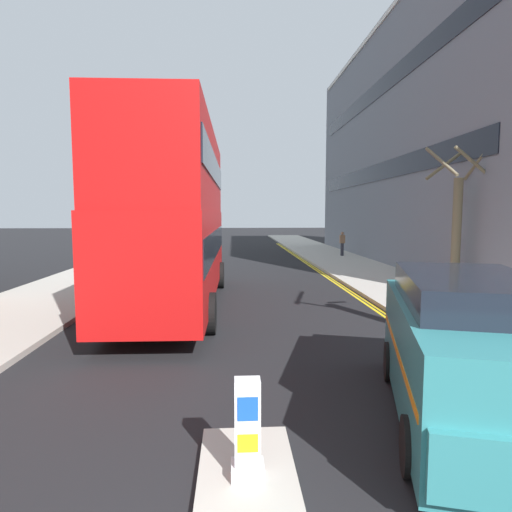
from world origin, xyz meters
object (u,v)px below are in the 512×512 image
object	(u,v)px
pedestrian_far	(342,243)
keep_left_bollard	(247,433)
double_decker_bus_away	(176,212)
taxi_minivan	(470,353)

from	to	relation	value
pedestrian_far	keep_left_bollard	bearing A→B (deg)	-106.62
keep_left_bollard	pedestrian_far	distance (m)	25.36
keep_left_bollard	double_decker_bus_away	world-z (taller)	double_decker_bus_away
keep_left_bollard	taxi_minivan	xyz separation A→B (m)	(3.12, 1.15, 0.46)
taxi_minivan	pedestrian_far	xyz separation A→B (m)	(4.14, 23.15, -0.08)
keep_left_bollard	pedestrian_far	world-z (taller)	pedestrian_far
double_decker_bus_away	taxi_minivan	bearing A→B (deg)	-58.58
keep_left_bollard	pedestrian_far	xyz separation A→B (m)	(7.25, 24.30, 0.38)
keep_left_bollard	double_decker_bus_away	bearing A→B (deg)	101.64
double_decker_bus_away	taxi_minivan	world-z (taller)	double_decker_bus_away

